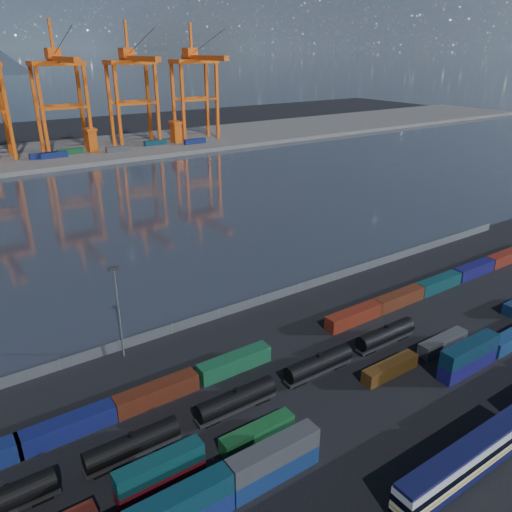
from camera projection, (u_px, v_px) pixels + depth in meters
ground at (361, 372)px, 80.61m from camera, size 700.00×700.00×0.00m
harbor_water at (125, 211)px, 160.57m from camera, size 700.00×700.00×0.00m
far_quay at (45, 155)px, 240.15m from camera, size 700.00×70.00×2.00m
container_row_south at (247, 476)px, 57.79m from camera, size 126.55×2.50×5.32m
container_row_mid at (283, 419)px, 68.15m from camera, size 115.54×2.20×4.70m
container_row_north at (356, 316)px, 94.75m from camera, size 141.04×2.60×2.77m
tanker_string at (187, 421)px, 67.10m from camera, size 90.17×2.72×3.89m
waterfront_fence at (262, 300)px, 101.55m from camera, size 160.12×0.12×2.20m
yard_light_mast at (118, 308)px, 81.18m from camera, size 1.60×0.40×16.60m
gantry_cranes at (17, 76)px, 217.22m from camera, size 198.43×44.99×60.92m
quay_containers at (26, 158)px, 222.45m from camera, size 172.58×10.99×2.60m
straddle_carriers at (42, 144)px, 228.60m from camera, size 140.00×7.00×11.10m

